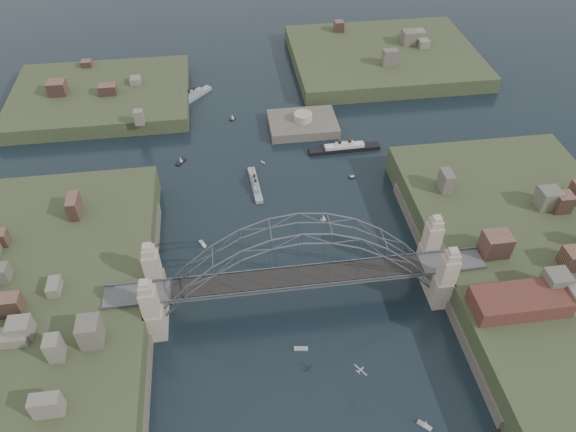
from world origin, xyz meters
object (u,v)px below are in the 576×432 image
Objects in this scene: wharf_shed at (520,301)px; bridge at (299,265)px; ocean_liner at (344,148)px; naval_cruiser_near at (255,184)px; fort_island at (303,129)px; naval_cruiser_far at (192,97)px.

bridge is at bearing 162.35° from wharf_shed.
naval_cruiser_near is at bearing -154.79° from ocean_liner.
ocean_liner is (22.78, 55.88, -11.48)m from bridge.
wharf_shed is at bearing -17.65° from bridge.
ocean_liner is (10.78, -14.12, 1.19)m from fort_island.
bridge is 5.36× the size of naval_cruiser_near.
fort_island is at bearing 80.27° from bridge.
ocean_liner is at bearing -38.62° from naval_cruiser_far.
wharf_shed is at bearing -48.27° from naval_cruiser_near.
naval_cruiser_far is at bearing 122.34° from wharf_shed.
bridge is at bearing -75.65° from naval_cruiser_far.
bridge is 4.20× the size of wharf_shed.
naval_cruiser_far is at bearing 104.35° from bridge.
bridge is at bearing -81.69° from naval_cruiser_near.
wharf_shed is 75.95m from naval_cruiser_near.
ocean_liner is (-21.22, 69.88, -9.15)m from wharf_shed.
naval_cruiser_far reaches higher than fort_island.
bridge reaches higher than ocean_liner.
bridge reaches higher than fort_island.
naval_cruiser_far is (-17.65, 50.85, 0.20)m from naval_cruiser_near.
bridge is 46.23m from wharf_shed.
fort_island is (12.00, 70.00, -12.66)m from bridge.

